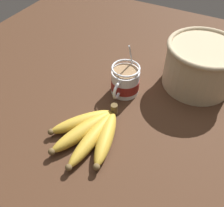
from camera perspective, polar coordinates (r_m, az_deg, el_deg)
table at (r=81.72cm, az=0.94°, el=1.39°), size 136.59×136.59×3.69cm
coffee_mug at (r=78.40cm, az=3.00°, el=5.04°), size 15.45×9.00×16.28cm
banana_bunch at (r=67.44cm, az=-4.95°, el=-6.53°), size 23.23×19.63×4.39cm
woven_basket at (r=83.95cm, az=19.59°, el=8.42°), size 23.06×23.06×14.96cm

